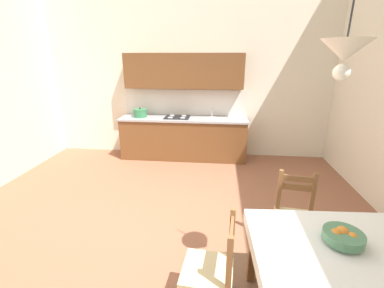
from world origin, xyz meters
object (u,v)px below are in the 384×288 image
at_px(kitchen_cabinetry, 183,119).
at_px(pendant_lamp, 345,52).
at_px(dining_chair_kitchen_side, 295,217).
at_px(dining_table, 335,258).
at_px(dining_chair_tv_side, 213,270).
at_px(fruit_bowl, 343,236).

bearing_deg(kitchen_cabinetry, pendant_lamp, -66.39).
bearing_deg(dining_chair_kitchen_side, dining_table, -85.13).
relative_size(dining_chair_tv_side, pendant_lamp, 1.16).
distance_m(dining_chair_tv_side, dining_chair_kitchen_side, 1.23).
distance_m(kitchen_cabinetry, dining_chair_tv_side, 3.79).
xyz_separation_m(dining_chair_tv_side, fruit_bowl, (0.99, 0.06, 0.37)).
bearing_deg(dining_chair_tv_side, kitchen_cabinetry, 101.41).
bearing_deg(dining_table, dining_chair_kitchen_side, 94.87).
bearing_deg(pendant_lamp, dining_chair_kitchen_side, 83.60).
height_order(dining_chair_tv_side, dining_chair_kitchen_side, same).
bearing_deg(dining_chair_tv_side, pendant_lamp, 10.05).
bearing_deg(kitchen_cabinetry, fruit_bowl, -64.47).
bearing_deg(dining_chair_kitchen_side, fruit_bowl, -82.50).
relative_size(kitchen_cabinetry, pendant_lamp, 3.34).
bearing_deg(dining_chair_tv_side, dining_chair_kitchen_side, 43.99).
height_order(kitchen_cabinetry, dining_chair_kitchen_side, kitchen_cabinetry).
xyz_separation_m(dining_chair_kitchen_side, fruit_bowl, (0.11, -0.80, 0.37)).
height_order(dining_table, dining_chair_kitchen_side, dining_chair_kitchen_side).
height_order(fruit_bowl, pendant_lamp, pendant_lamp).
relative_size(dining_chair_tv_side, fruit_bowl, 3.10).
bearing_deg(dining_chair_kitchen_side, pendant_lamp, -96.40).
bearing_deg(pendant_lamp, dining_table, -34.41).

